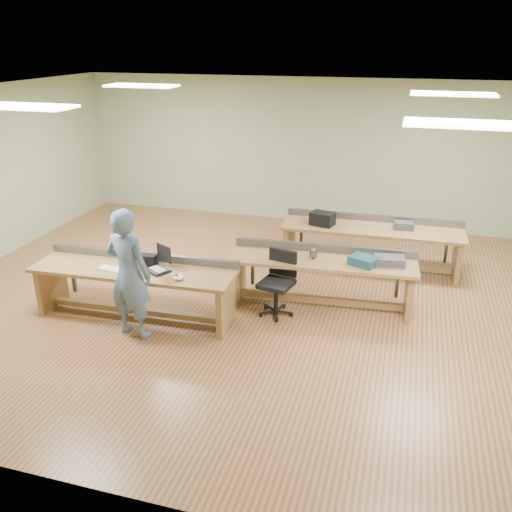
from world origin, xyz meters
name	(u,v)px	position (x,y,z in m)	size (l,w,h in m)	color
floor	(259,300)	(0.00, 0.00, 0.00)	(10.00, 10.00, 0.00)	#976339
ceiling	(260,97)	(0.00, 0.00, 3.00)	(10.00, 10.00, 0.00)	silver
wall_back	(312,152)	(0.00, 4.00, 1.50)	(10.00, 0.04, 3.00)	gray
wall_front	(119,352)	(0.00, -4.00, 1.50)	(10.00, 0.04, 3.00)	gray
fluor_panels	(260,100)	(0.00, 0.00, 2.97)	(6.20, 3.50, 0.03)	white
workbench_front	(135,280)	(-1.55, -0.95, 0.56)	(2.91, 0.88, 0.86)	olive
workbench_mid	(322,271)	(0.92, 0.12, 0.55)	(2.76, 0.91, 0.86)	olive
workbench_back	(371,237)	(1.50, 1.74, 0.56)	(3.05, 0.87, 0.86)	olive
person	(129,274)	(-1.35, -1.44, 0.89)	(0.65, 0.43, 1.78)	slate
laptop_base	(158,270)	(-1.18, -0.98, 0.77)	(0.30, 0.25, 0.03)	black
laptop_screen	(164,253)	(-1.12, -0.87, 0.99)	(0.30, 0.01, 0.24)	black
keyboard	(113,270)	(-1.78, -1.12, 0.76)	(0.44, 0.15, 0.03)	silver
trackball_mouse	(178,277)	(-0.80, -1.14, 0.78)	(0.13, 0.16, 0.07)	white
camera_bag	(148,260)	(-1.40, -0.81, 0.83)	(0.24, 0.15, 0.16)	black
task_chair	(278,292)	(0.36, -0.32, 0.34)	(0.60, 0.60, 0.94)	black
parts_bin_teal	(363,261)	(1.51, 0.03, 0.81)	(0.36, 0.27, 0.13)	#163A48
parts_bin_grey	(389,261)	(1.87, 0.16, 0.81)	(0.42, 0.27, 0.11)	#38383B
mug	(313,255)	(0.79, 0.09, 0.80)	(0.12, 0.12, 0.10)	#38383B
drinks_can	(313,253)	(0.79, 0.12, 0.81)	(0.07, 0.07, 0.13)	silver
storage_box_back	(322,219)	(0.66, 1.61, 0.86)	(0.39, 0.28, 0.22)	black
tray_back	(404,226)	(2.01, 1.78, 0.81)	(0.31, 0.23, 0.12)	#38383B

